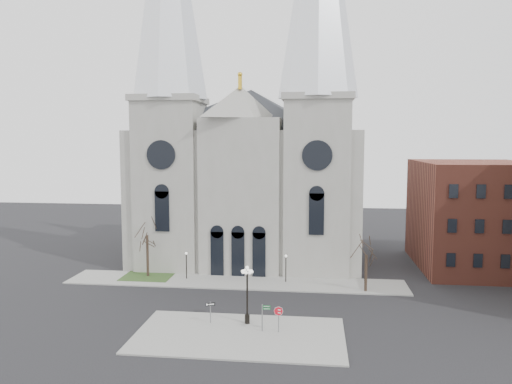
# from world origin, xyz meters

# --- Properties ---
(ground) EXTENTS (160.00, 160.00, 0.00)m
(ground) POSITION_xyz_m (0.00, 0.00, 0.00)
(ground) COLOR black
(ground) RESTS_ON ground
(sidewalk_near) EXTENTS (18.00, 10.00, 0.14)m
(sidewalk_near) POSITION_xyz_m (3.00, -5.00, 0.07)
(sidewalk_near) COLOR gray
(sidewalk_near) RESTS_ON ground
(sidewalk_far) EXTENTS (40.00, 6.00, 0.14)m
(sidewalk_far) POSITION_xyz_m (0.00, 11.00, 0.07)
(sidewalk_far) COLOR gray
(sidewalk_far) RESTS_ON ground
(grass_patch) EXTENTS (6.00, 5.00, 0.18)m
(grass_patch) POSITION_xyz_m (-11.00, 12.00, 0.09)
(grass_patch) COLOR #2F4A20
(grass_patch) RESTS_ON ground
(cathedral) EXTENTS (33.00, 26.66, 54.00)m
(cathedral) POSITION_xyz_m (0.00, 22.86, 18.48)
(cathedral) COLOR gray
(cathedral) RESTS_ON ground
(bg_building_brick) EXTENTS (14.00, 18.00, 14.00)m
(bg_building_brick) POSITION_xyz_m (30.00, 22.00, 7.00)
(bg_building_brick) COLOR brown
(bg_building_brick) RESTS_ON ground
(tree_left) EXTENTS (3.20, 3.20, 7.50)m
(tree_left) POSITION_xyz_m (-11.00, 12.00, 5.58)
(tree_left) COLOR black
(tree_left) RESTS_ON ground
(tree_right) EXTENTS (3.20, 3.20, 6.00)m
(tree_right) POSITION_xyz_m (15.00, 9.00, 4.47)
(tree_right) COLOR black
(tree_right) RESTS_ON ground
(ped_lamp_left) EXTENTS (0.32, 0.32, 3.26)m
(ped_lamp_left) POSITION_xyz_m (-6.00, 11.50, 2.33)
(ped_lamp_left) COLOR black
(ped_lamp_left) RESTS_ON sidewalk_far
(ped_lamp_right) EXTENTS (0.32, 0.32, 3.26)m
(ped_lamp_right) POSITION_xyz_m (6.00, 11.50, 2.33)
(ped_lamp_right) COLOR black
(ped_lamp_right) RESTS_ON sidewalk_far
(stop_sign) EXTENTS (0.79, 0.30, 2.31)m
(stop_sign) POSITION_xyz_m (6.32, -4.12, 1.80)
(stop_sign) COLOR slate
(stop_sign) RESTS_ON sidewalk_near
(globe_lamp) EXTENTS (1.25, 1.25, 5.35)m
(globe_lamp) POSITION_xyz_m (3.32, -2.35, 3.50)
(globe_lamp) COLOR black
(globe_lamp) RESTS_ON sidewalk_near
(one_way_sign) EXTENTS (0.82, 0.37, 1.99)m
(one_way_sign) POSITION_xyz_m (-0.03, -2.62, 1.50)
(one_way_sign) COLOR slate
(one_way_sign) RESTS_ON sidewalk_near
(street_name_sign) EXTENTS (0.77, 0.10, 2.41)m
(street_name_sign) POSITION_xyz_m (4.96, -4.02, 1.55)
(street_name_sign) COLOR slate
(street_name_sign) RESTS_ON sidewalk_near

